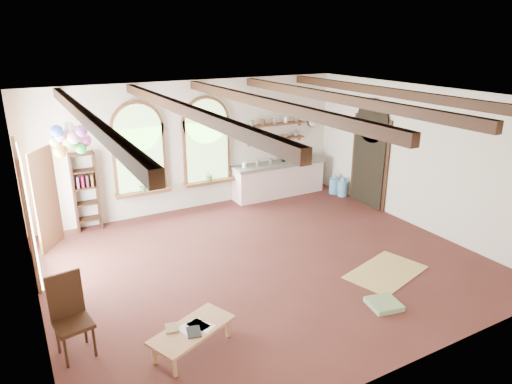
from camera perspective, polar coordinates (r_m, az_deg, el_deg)
floor at (r=9.07m, az=1.02°, el=-8.68°), size 8.00×8.00×0.00m
ceiling_beams at (r=8.10m, az=1.15°, el=11.08°), size 6.20×6.80×0.18m
window_left at (r=11.01m, az=-14.38°, el=4.87°), size 1.30×0.28×2.20m
window_right at (r=11.53m, az=-6.18°, el=5.99°), size 1.30×0.28×2.20m
left_doorway at (r=9.27m, az=-26.74°, el=-2.44°), size 0.10×1.90×2.50m
right_doorway at (r=12.03m, az=13.93°, el=3.47°), size 0.10×1.30×2.40m
kitchen_counter at (r=12.53m, az=2.86°, el=1.67°), size 2.68×0.62×0.94m
wall_shelf_lower at (r=12.40m, az=2.50°, el=6.63°), size 1.70×0.24×0.04m
wall_shelf_upper at (r=12.32m, az=2.53°, el=8.45°), size 1.70×0.24×0.04m
wall_clock at (r=13.07m, az=7.10°, el=8.72°), size 0.32×0.04×0.32m
bookshelf at (r=10.87m, az=-20.51°, el=0.03°), size 0.53×0.32×1.80m
coffee_table at (r=6.73m, az=-7.99°, el=-16.83°), size 1.34×0.99×0.35m
side_chair at (r=7.04m, az=-21.77°, el=-16.01°), size 0.54×0.54×1.19m
floor_mat at (r=9.02m, az=15.92°, el=-9.60°), size 1.73×1.32×0.02m
floor_cushion at (r=7.99m, az=15.69°, el=-13.32°), size 0.57×0.57×0.08m
water_jug_a at (r=12.93m, az=9.76°, el=0.86°), size 0.28×0.28×0.55m
water_jug_b at (r=12.77m, az=10.79°, el=0.53°), size 0.28×0.28×0.54m
balloon_cluster at (r=9.43m, az=-22.10°, el=6.10°), size 0.75×0.83×1.15m
table_book at (r=6.73m, az=-11.25°, el=-16.44°), size 0.22×0.28×0.02m
tablet at (r=6.63m, az=-7.79°, el=-16.94°), size 0.24×0.31×0.01m
potted_plant_left at (r=11.12m, az=-13.90°, el=0.85°), size 0.27×0.23×0.30m
potted_plant_right at (r=11.64m, az=-5.84°, el=2.14°), size 0.27×0.23×0.30m
shelf_cup_a at (r=12.02m, az=-0.57°, el=6.58°), size 0.12×0.10×0.10m
shelf_cup_b at (r=12.19m, az=0.89°, el=6.74°), size 0.10×0.10×0.09m
shelf_bowl_a at (r=12.36m, az=2.30°, el=6.82°), size 0.22×0.22×0.05m
shelf_bowl_b at (r=12.54m, az=3.68°, el=6.99°), size 0.20×0.20×0.06m
shelf_vase at (r=12.72m, az=5.03°, el=7.43°), size 0.18×0.18×0.19m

